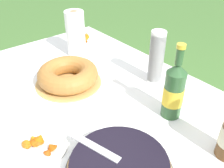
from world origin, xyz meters
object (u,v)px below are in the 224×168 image
at_px(paper_towel_roll, 75,34).
at_px(cider_bottle_green, 174,91).
at_px(bundt_cake, 68,75).
at_px(snack_plate_left, 40,145).
at_px(cup_stack, 156,58).
at_px(snack_plate_near, 83,40).
at_px(berry_tart, 119,168).
at_px(serving_knife, 127,165).

bearing_deg(paper_towel_roll, cider_bottle_green, -0.53).
distance_m(bundt_cake, cider_bottle_green, 0.52).
relative_size(snack_plate_left, paper_towel_roll, 0.74).
distance_m(cup_stack, snack_plate_near, 0.65).
xyz_separation_m(berry_tart, cider_bottle_green, (-0.08, 0.36, 0.09)).
bearing_deg(cider_bottle_green, berry_tart, -76.58).
xyz_separation_m(serving_knife, cup_stack, (-0.33, 0.49, 0.07)).
bearing_deg(cup_stack, bundt_cake, -126.79).
bearing_deg(cup_stack, cider_bottle_green, -32.44).
xyz_separation_m(bundt_cake, paper_towel_roll, (-0.25, 0.21, 0.08)).
distance_m(serving_knife, paper_towel_roll, 0.91).
xyz_separation_m(snack_plate_near, snack_plate_left, (0.68, -0.64, 0.00)).
height_order(cider_bottle_green, snack_plate_left, cider_bottle_green).
bearing_deg(snack_plate_left, paper_towel_roll, 137.22).
distance_m(serving_knife, snack_plate_near, 1.08).
distance_m(serving_knife, cup_stack, 0.59).
bearing_deg(cider_bottle_green, snack_plate_left, -109.30).
distance_m(serving_knife, snack_plate_left, 0.33).
relative_size(bundt_cake, paper_towel_roll, 1.24).
xyz_separation_m(bundt_cake, snack_plate_left, (0.30, -0.30, -0.03)).
height_order(serving_knife, snack_plate_near, serving_knife).
height_order(cup_stack, paper_towel_roll, cup_stack).
xyz_separation_m(serving_knife, snack_plate_left, (-0.29, -0.16, -0.05)).
height_order(snack_plate_left, paper_towel_roll, paper_towel_roll).
bearing_deg(cider_bottle_green, snack_plate_near, 170.85).
xyz_separation_m(snack_plate_left, paper_towel_roll, (-0.55, 0.51, 0.12)).
bearing_deg(paper_towel_roll, snack_plate_near, 134.39).
height_order(bundt_cake, snack_plate_left, bundt_cake).
relative_size(cider_bottle_green, snack_plate_near, 1.67).
height_order(serving_knife, cider_bottle_green, cider_bottle_green).
height_order(berry_tart, cider_bottle_green, cider_bottle_green).
bearing_deg(serving_knife, snack_plate_left, 13.00).
bearing_deg(cup_stack, snack_plate_near, -179.79).
bearing_deg(bundt_cake, berry_tart, -15.15).
distance_m(bundt_cake, cup_stack, 0.44).
xyz_separation_m(berry_tart, snack_plate_left, (-0.26, -0.15, -0.01)).
height_order(cider_bottle_green, paper_towel_roll, cider_bottle_green).
height_order(snack_plate_near, paper_towel_roll, paper_towel_roll).
distance_m(snack_plate_near, paper_towel_roll, 0.22).
bearing_deg(snack_plate_near, cider_bottle_green, -9.15).
distance_m(snack_plate_near, snack_plate_left, 0.93).
xyz_separation_m(berry_tart, cup_stack, (-0.31, 0.50, 0.10)).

